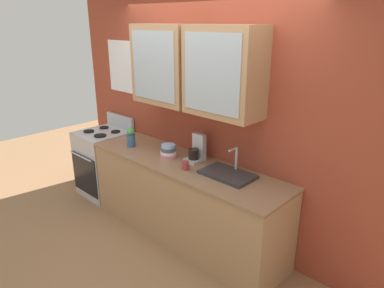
{
  "coord_description": "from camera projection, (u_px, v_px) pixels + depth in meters",
  "views": [
    {
      "loc": [
        2.44,
        -2.41,
        2.32
      ],
      "look_at": [
        0.13,
        0.0,
        1.14
      ],
      "focal_mm": 32.73,
      "sensor_mm": 36.0,
      "label": 1
    }
  ],
  "objects": [
    {
      "name": "bowl_stack",
      "position": [
        169.0,
        151.0,
        3.83
      ],
      "size": [
        0.19,
        0.19,
        0.15
      ],
      "color": "#D87F84",
      "rests_on": "counter"
    },
    {
      "name": "sink_faucet",
      "position": [
        228.0,
        174.0,
        3.39
      ],
      "size": [
        0.51,
        0.32,
        0.26
      ],
      "color": "#2D2D30",
      "rests_on": "counter"
    },
    {
      "name": "back_wall_unit",
      "position": [
        204.0,
        96.0,
        3.7
      ],
      "size": [
        4.36,
        0.47,
        2.89
      ],
      "color": "#993D28",
      "rests_on": "ground_plane"
    },
    {
      "name": "stove_range",
      "position": [
        105.0,
        162.0,
        4.86
      ],
      "size": [
        0.62,
        0.68,
        1.08
      ],
      "color": "silver",
      "rests_on": "ground_plane"
    },
    {
      "name": "counter",
      "position": [
        183.0,
        200.0,
        3.86
      ],
      "size": [
        2.44,
        0.66,
        0.9
      ],
      "color": "#A87F56",
      "rests_on": "ground_plane"
    },
    {
      "name": "coffee_maker",
      "position": [
        197.0,
        151.0,
        3.73
      ],
      "size": [
        0.17,
        0.2,
        0.29
      ],
      "color": "#B7B7BC",
      "rests_on": "counter"
    },
    {
      "name": "cup_near_sink",
      "position": [
        186.0,
        165.0,
        3.52
      ],
      "size": [
        0.11,
        0.07,
        0.09
      ],
      "color": "#993838",
      "rests_on": "counter"
    },
    {
      "name": "vase",
      "position": [
        131.0,
        137.0,
        4.15
      ],
      "size": [
        0.1,
        0.1,
        0.23
      ],
      "color": "#33598C",
      "rests_on": "counter"
    },
    {
      "name": "ground_plane",
      "position": [
        184.0,
        235.0,
        4.01
      ],
      "size": [
        10.0,
        10.0,
        0.0
      ],
      "primitive_type": "plane",
      "color": "#936B47"
    }
  ]
}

